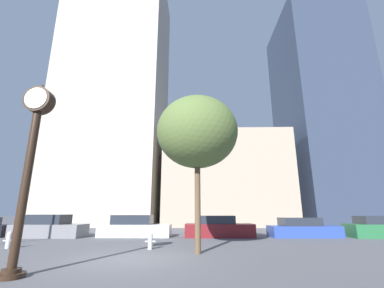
{
  "coord_description": "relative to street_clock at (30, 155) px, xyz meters",
  "views": [
    {
      "loc": [
        2.41,
        -9.66,
        1.58
      ],
      "look_at": [
        1.93,
        10.8,
        7.02
      ],
      "focal_mm": 24.0,
      "sensor_mm": 36.0,
      "label": 1
    }
  ],
  "objects": [
    {
      "name": "car_white",
      "position": [
        0.41,
        11.04,
        -2.53
      ],
      "size": [
        4.69,
        1.75,
        1.39
      ],
      "rotation": [
        0.0,
        0.0,
        -0.0
      ],
      "color": "silver",
      "rests_on": "ground_plane"
    },
    {
      "name": "street_clock",
      "position": [
        0.0,
        0.0,
        0.0
      ],
      "size": [
        0.79,
        0.68,
        5.28
      ],
      "color": "black",
      "rests_on": "ground_plane"
    },
    {
      "name": "bare_tree",
      "position": [
        4.65,
        3.96,
        1.88
      ],
      "size": [
        3.55,
        3.55,
        6.61
      ],
      "color": "brown",
      "rests_on": "ground_plane"
    },
    {
      "name": "fire_hydrant_far",
      "position": [
        2.54,
        5.13,
        -2.75
      ],
      "size": [
        0.47,
        0.2,
        0.72
      ],
      "color": "#B7B7BC",
      "rests_on": "ground_plane"
    },
    {
      "name": "ground_plane",
      "position": [
        2.26,
        2.79,
        -3.11
      ],
      "size": [
        200.0,
        200.0,
        0.0
      ],
      "primitive_type": "plane",
      "color": "#515156"
    },
    {
      "name": "building_glass_modern",
      "position": [
        21.71,
        26.79,
        11.71
      ],
      "size": [
        9.59,
        12.0,
        29.65
      ],
      "color": "#2D384C",
      "rests_on": "ground_plane"
    },
    {
      "name": "fire_hydrant_near",
      "position": [
        -3.93,
        5.27,
        -2.74
      ],
      "size": [
        0.5,
        0.22,
        0.73
      ],
      "color": "#B7B7BC",
      "rests_on": "ground_plane"
    },
    {
      "name": "car_maroon",
      "position": [
        6.0,
        10.96,
        -2.54
      ],
      "size": [
        4.48,
        1.9,
        1.36
      ],
      "rotation": [
        0.0,
        0.0,
        -0.01
      ],
      "color": "maroon",
      "rests_on": "ground_plane"
    },
    {
      "name": "car_grey",
      "position": [
        -5.1,
        10.54,
        -2.51
      ],
      "size": [
        4.44,
        1.97,
        1.43
      ],
      "rotation": [
        0.0,
        0.0,
        -0.01
      ],
      "color": "slate",
      "rests_on": "ground_plane"
    },
    {
      "name": "building_storefront_row",
      "position": [
        8.05,
        26.79,
        2.32
      ],
      "size": [
        14.76,
        12.0,
        10.86
      ],
      "color": "gray",
      "rests_on": "ground_plane"
    },
    {
      "name": "car_green",
      "position": [
        16.46,
        10.76,
        -2.54
      ],
      "size": [
        4.24,
        2.1,
        1.34
      ],
      "rotation": [
        0.0,
        0.0,
        -0.05
      ],
      "color": "#236038",
      "rests_on": "ground_plane"
    },
    {
      "name": "car_blue",
      "position": [
        11.53,
        11.02,
        -2.6
      ],
      "size": [
        4.43,
        1.92,
        1.23
      ],
      "rotation": [
        0.0,
        0.0,
        0.02
      ],
      "color": "#28429E",
      "rests_on": "ground_plane"
    },
    {
      "name": "building_tall_tower",
      "position": [
        -7.02,
        26.79,
        15.06
      ],
      "size": [
        13.36,
        12.0,
        36.34
      ],
      "color": "#ADA393",
      "rests_on": "ground_plane"
    }
  ]
}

